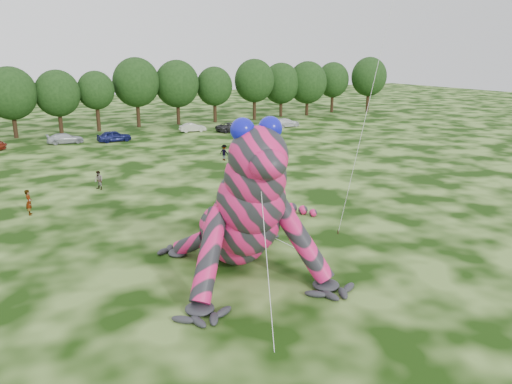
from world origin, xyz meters
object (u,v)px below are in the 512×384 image
at_px(car_4, 114,136).
at_px(spectator_2, 224,153).
at_px(inflatable_gecko, 229,186).
at_px(tree_7, 12,103).
at_px(tree_10, 137,93).
at_px(tree_12, 215,95).
at_px(tree_16, 333,87).
at_px(tree_15, 307,88).
at_px(tree_9, 97,101).
at_px(tree_14, 281,90).
at_px(tree_13, 254,90).
at_px(spectator_1, 99,180).
at_px(car_5, 193,128).
at_px(tree_17, 369,85).
at_px(car_7, 286,123).
at_px(tree_11, 177,93).
at_px(spectator_3, 258,150).
at_px(tree_8, 58,102).
at_px(spectator_0, 29,202).
at_px(car_6, 232,127).
at_px(car_3, 65,138).

relative_size(car_4, spectator_2, 2.52).
xyz_separation_m(inflatable_gecko, tree_7, (-7.06, 50.64, 0.46)).
xyz_separation_m(tree_10, tree_12, (12.62, -0.84, -0.77)).
height_order(tree_16, car_4, tree_16).
xyz_separation_m(inflatable_gecko, tree_15, (41.50, 51.61, 0.54)).
relative_size(tree_9, tree_14, 0.92).
bearing_deg(tree_13, tree_16, 6.99).
bearing_deg(spectator_1, car_5, 116.49).
height_order(tree_17, car_7, tree_17).
distance_m(inflatable_gecko, tree_16, 71.98).
xyz_separation_m(car_7, spectator_1, (-33.38, -22.62, 0.13)).
bearing_deg(tree_12, tree_15, 0.10).
distance_m(tree_11, car_4, 17.45).
xyz_separation_m(tree_7, car_7, (37.25, -9.52, -4.06)).
bearing_deg(spectator_3, car_7, 0.38).
xyz_separation_m(tree_14, spectator_2, (-25.24, -28.70, -3.85)).
bearing_deg(tree_13, inflatable_gecko, -120.61).
bearing_deg(spectator_3, tree_8, 71.41).
xyz_separation_m(tree_13, tree_15, (11.34, 0.64, -0.25)).
bearing_deg(tree_12, tree_10, 176.20).
relative_size(inflatable_gecko, spectator_0, 9.17).
bearing_deg(tree_16, tree_11, -177.87).
height_order(car_7, spectator_3, spectator_3).
height_order(tree_7, tree_12, tree_7).
bearing_deg(spectator_1, car_6, 106.73).
bearing_deg(tree_13, tree_15, 3.25).
bearing_deg(tree_16, tree_17, -22.63).
bearing_deg(car_5, tree_11, 0.55).
bearing_deg(tree_10, tree_15, -1.49).
xyz_separation_m(tree_7, car_6, (27.96, -9.43, -4.08)).
distance_m(car_6, spectator_0, 40.45).
height_order(tree_10, tree_16, tree_10).
relative_size(tree_8, tree_10, 0.85).
relative_size(tree_16, spectator_0, 5.02).
distance_m(car_3, spectator_0, 29.79).
bearing_deg(tree_12, spectator_1, -128.42).
height_order(tree_10, spectator_3, tree_10).
xyz_separation_m(tree_11, tree_16, (31.66, 1.18, -0.35)).
height_order(tree_15, spectator_3, tree_15).
xyz_separation_m(tree_9, tree_11, (12.72, 0.85, 0.70)).
height_order(car_5, spectator_3, spectator_3).
bearing_deg(tree_9, car_3, -126.39).
height_order(tree_7, tree_11, tree_11).
bearing_deg(car_7, tree_8, 67.07).
bearing_deg(car_6, spectator_1, 126.20).
bearing_deg(tree_14, spectator_3, -126.10).
relative_size(tree_9, spectator_3, 4.97).
xyz_separation_m(tree_10, spectator_0, (-19.51, -38.35, -4.32)).
height_order(tree_11, tree_17, tree_17).
distance_m(tree_8, spectator_1, 32.59).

